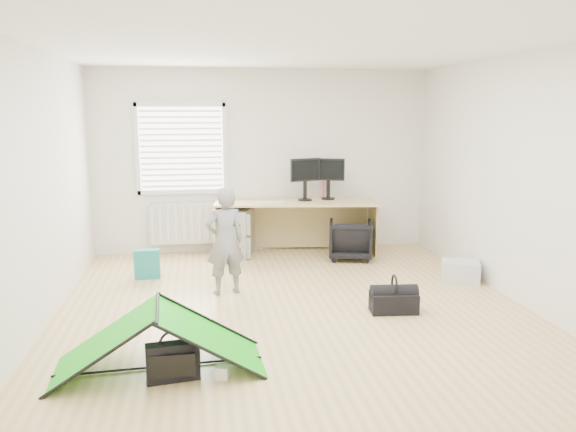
{
  "coord_description": "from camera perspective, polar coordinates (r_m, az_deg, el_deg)",
  "views": [
    {
      "loc": [
        -0.95,
        -5.6,
        2.09
      ],
      "look_at": [
        0.0,
        0.4,
        0.95
      ],
      "focal_mm": 35.0,
      "sensor_mm": 36.0,
      "label": 1
    }
  ],
  "objects": [
    {
      "name": "ground",
      "position": [
        6.06,
        0.6,
        -9.57
      ],
      "size": [
        5.5,
        5.5,
        0.0
      ],
      "primitive_type": "plane",
      "color": "tan",
      "rests_on": "ground"
    },
    {
      "name": "back_wall",
      "position": [
        8.44,
        -2.52,
        5.59
      ],
      "size": [
        5.0,
        0.02,
        2.7
      ],
      "primitive_type": "cube",
      "color": "silver",
      "rests_on": "ground"
    },
    {
      "name": "window",
      "position": [
        8.33,
        -10.78,
        6.73
      ],
      "size": [
        1.2,
        0.06,
        1.2
      ],
      "primitive_type": "cube",
      "color": "silver",
      "rests_on": "back_wall"
    },
    {
      "name": "radiator",
      "position": [
        8.44,
        -10.52,
        -0.76
      ],
      "size": [
        1.0,
        0.12,
        0.6
      ],
      "primitive_type": "cube",
      "color": "silver",
      "rests_on": "back_wall"
    },
    {
      "name": "desk",
      "position": [
        8.23,
        0.85,
        -1.22
      ],
      "size": [
        2.43,
        1.04,
        0.8
      ],
      "primitive_type": "cube",
      "rotation": [
        0.0,
        0.0,
        -0.13
      ],
      "color": "tan",
      "rests_on": "ground"
    },
    {
      "name": "filing_cabinet",
      "position": [
        8.2,
        -5.42,
        -1.66
      ],
      "size": [
        0.6,
        0.7,
        0.7
      ],
      "primitive_type": "cube",
      "rotation": [
        0.0,
        0.0,
        -0.28
      ],
      "color": "#929597",
      "rests_on": "ground"
    },
    {
      "name": "monitor_left",
      "position": [
        8.17,
        1.74,
        3.15
      ],
      "size": [
        0.48,
        0.25,
        0.45
      ],
      "primitive_type": "cube",
      "rotation": [
        0.0,
        0.0,
        0.33
      ],
      "color": "black",
      "rests_on": "desk"
    },
    {
      "name": "monitor_right",
      "position": [
        8.31,
        4.11,
        3.23
      ],
      "size": [
        0.47,
        0.24,
        0.44
      ],
      "primitive_type": "cube",
      "rotation": [
        0.0,
        0.0,
        -0.32
      ],
      "color": "black",
      "rests_on": "desk"
    },
    {
      "name": "keyboard",
      "position": [
        7.98,
        -1.78,
        1.39
      ],
      "size": [
        0.4,
        0.15,
        0.02
      ],
      "primitive_type": "cube",
      "rotation": [
        0.0,
        0.0,
        -0.03
      ],
      "color": "beige",
      "rests_on": "desk"
    },
    {
      "name": "thermos",
      "position": [
        8.46,
        3.53,
        2.7
      ],
      "size": [
        0.09,
        0.09,
        0.25
      ],
      "primitive_type": "cylinder",
      "rotation": [
        0.0,
        0.0,
        0.33
      ],
      "color": "#AF626E",
      "rests_on": "desk"
    },
    {
      "name": "office_chair",
      "position": [
        8.07,
        6.35,
        -2.4
      ],
      "size": [
        0.73,
        0.74,
        0.56
      ],
      "primitive_type": "imported",
      "rotation": [
        0.0,
        0.0,
        2.9
      ],
      "color": "black",
      "rests_on": "ground"
    },
    {
      "name": "person",
      "position": [
        6.47,
        -6.42,
        -2.56
      ],
      "size": [
        0.52,
        0.41,
        1.25
      ],
      "primitive_type": "imported",
      "rotation": [
        0.0,
        0.0,
        3.41
      ],
      "color": "slate",
      "rests_on": "ground"
    },
    {
      "name": "kite",
      "position": [
        4.81,
        -13.0,
        -12.01
      ],
      "size": [
        1.73,
        0.84,
        0.53
      ],
      "primitive_type": null,
      "rotation": [
        0.0,
        0.0,
        0.05
      ],
      "color": "#13B411",
      "rests_on": "ground"
    },
    {
      "name": "storage_crate",
      "position": [
        7.33,
        17.11,
        -5.39
      ],
      "size": [
        0.55,
        0.47,
        0.26
      ],
      "primitive_type": "cube",
      "rotation": [
        0.0,
        0.0,
        -0.4
      ],
      "color": "silver",
      "rests_on": "ground"
    },
    {
      "name": "tote_bag",
      "position": [
        7.33,
        -14.11,
        -4.75
      ],
      "size": [
        0.31,
        0.14,
        0.37
      ],
      "primitive_type": "cube",
      "rotation": [
        0.0,
        0.0,
        0.0
      ],
      "color": "#1D7F79",
      "rests_on": "ground"
    },
    {
      "name": "laptop_bag",
      "position": [
        4.64,
        -11.61,
        -14.3
      ],
      "size": [
        0.43,
        0.18,
        0.31
      ],
      "primitive_type": "cube",
      "rotation": [
        0.0,
        0.0,
        0.14
      ],
      "color": "black",
      "rests_on": "ground"
    },
    {
      "name": "white_box",
      "position": [
        4.65,
        -6.7,
        -15.46
      ],
      "size": [
        0.12,
        0.12,
        0.1
      ],
      "primitive_type": "cube",
      "rotation": [
        0.0,
        0.0,
        -0.27
      ],
      "color": "silver",
      "rests_on": "ground"
    },
    {
      "name": "duffel_bag",
      "position": [
        6.08,
        10.69,
        -8.63
      ],
      "size": [
        0.51,
        0.29,
        0.21
      ],
      "primitive_type": "cube",
      "rotation": [
        0.0,
        0.0,
        -0.1
      ],
      "color": "black",
      "rests_on": "ground"
    }
  ]
}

